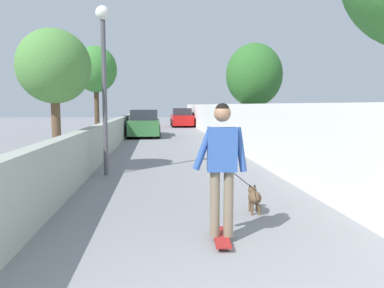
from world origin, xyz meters
name	(u,v)px	position (x,y,z in m)	size (l,w,h in m)	color
ground_plane	(173,147)	(14.00, 0.00, 0.00)	(80.00, 80.00, 0.00)	gray
wall_left	(107,138)	(12.00, 2.55, 0.59)	(48.00, 0.30, 1.17)	#999E93
fence_right	(241,128)	(12.00, -2.55, 0.92)	(48.00, 0.30, 1.85)	white
tree_left_near	(54,67)	(7.50, 3.23, 2.74)	(1.82, 1.82, 3.70)	brown
tree_right_far	(254,75)	(13.00, -3.31, 3.01)	(2.30, 2.30, 4.32)	brown
tree_left_distant	(96,70)	(19.00, 3.99, 3.72)	(2.29, 2.29, 5.02)	#473523
lamp_post	(104,60)	(7.49, 2.00, 2.93)	(0.36, 0.36, 4.27)	#4C4C51
skateboard	(221,237)	(2.45, -0.16, 0.07)	(0.81, 0.26, 0.08)	maroon
person_skateboarder	(222,159)	(2.45, -0.16, 1.12)	(0.25, 0.71, 1.75)	#726651
dog	(254,197)	(3.75, -0.94, 0.27)	(1.60, 0.91, 1.06)	brown
car_near	(144,124)	(19.58, 1.40, 0.72)	(4.39, 1.80, 1.54)	#336B38
car_far	(182,118)	(29.42, -1.40, 0.72)	(4.39, 1.80, 1.54)	#B71414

